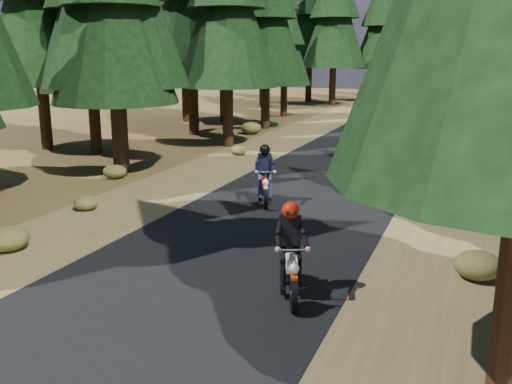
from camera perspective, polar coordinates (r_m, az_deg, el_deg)
ground at (r=13.13m, az=-2.42°, el=-6.13°), size 120.00×120.00×0.00m
road at (r=17.60m, az=4.19°, el=-0.92°), size 6.00×100.00×0.01m
shoulder_l at (r=19.43m, az=-8.87°, el=0.35°), size 3.20×100.00×0.01m
shoulder_r at (r=16.87m, az=19.27°, el=-2.34°), size 3.20×100.00×0.01m
understory_shrubs at (r=18.66m, az=7.40°, el=0.69°), size 15.29×32.91×0.67m
rider_lead at (r=10.70m, az=3.50°, el=-7.44°), size 1.33×2.09×1.79m
rider_follow at (r=17.16m, az=0.90°, el=0.76°), size 1.31×2.07×1.78m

